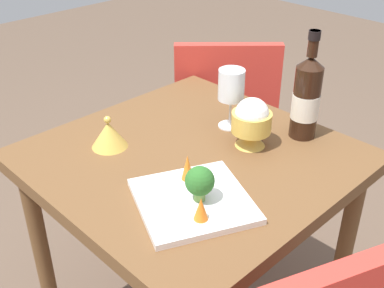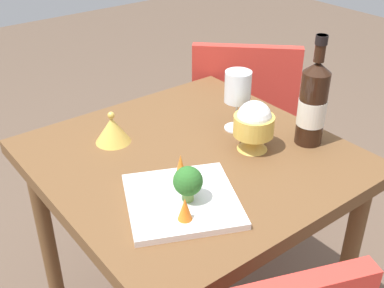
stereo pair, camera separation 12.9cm
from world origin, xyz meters
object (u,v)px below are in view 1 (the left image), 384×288
rice_bowl_lid (109,134)px  broccoli_floret (200,182)px  serving_plate (193,201)px  carrot_garnish_right (187,167)px  chair_by_wall (225,113)px  wine_glass (231,86)px  carrot_garnish_left (201,209)px  wine_bottle (306,97)px  rice_bowl (251,122)px

rice_bowl_lid → broccoli_floret: bearing=178.3°
serving_plate → broccoli_floret: size_ratio=3.86×
rice_bowl_lid → carrot_garnish_right: (-0.28, -0.03, 0.01)m
chair_by_wall → rice_bowl_lid: 0.76m
wine_glass → carrot_garnish_right: wine_glass is taller
wine_glass → broccoli_floret: bearing=121.7°
wine_glass → broccoli_floret: 0.40m
carrot_garnish_left → chair_by_wall: bearing=-51.2°
broccoli_floret → carrot_garnish_right: 0.09m
wine_bottle → rice_bowl_lid: 0.55m
serving_plate → wine_bottle: bearing=-88.6°
rice_bowl → serving_plate: 0.32m
rice_bowl → broccoli_floret: bearing=107.8°
carrot_garnish_left → carrot_garnish_right: 0.16m
wine_glass → carrot_garnish_right: (-0.13, 0.30, -0.08)m
chair_by_wall → carrot_garnish_right: (-0.47, 0.66, 0.26)m
wine_bottle → serving_plate: size_ratio=0.93×
wine_glass → carrot_garnish_right: bearing=113.3°
rice_bowl → carrot_garnish_right: rice_bowl is taller
rice_bowl → broccoli_floret: size_ratio=1.65×
rice_bowl_lid → chair_by_wall: bearing=-74.6°
wine_glass → rice_bowl_lid: size_ratio=1.79×
serving_plate → carrot_garnish_right: (0.07, -0.04, 0.04)m
rice_bowl → broccoli_floret: (-0.09, 0.29, -0.01)m
wine_glass → serving_plate: size_ratio=0.54×
rice_bowl_lid → carrot_garnish_left: bearing=172.1°
rice_bowl_lid → serving_plate: size_ratio=0.30×
rice_bowl → carrot_garnish_right: 0.26m
wine_bottle → rice_bowl_lid: wine_bottle is taller
rice_bowl_lid → rice_bowl: bearing=-133.4°
carrot_garnish_left → carrot_garnish_right: bearing=-33.2°
carrot_garnish_right → wine_glass: bearing=-66.7°
rice_bowl_lid → wine_glass: bearing=-115.3°
serving_plate → carrot_garnish_left: 0.08m
serving_plate → chair_by_wall: bearing=-52.8°
wine_bottle → wine_glass: size_ratio=1.72×
serving_plate → carrot_garnish_left: (-0.07, 0.04, 0.04)m
wine_bottle → rice_bowl_lid: (0.34, 0.43, -0.08)m
rice_bowl → carrot_garnish_left: bearing=113.0°
carrot_garnish_left → rice_bowl: bearing=-67.0°
carrot_garnish_right → serving_plate: bearing=145.3°
carrot_garnish_left → wine_bottle: bearing=-81.2°
chair_by_wall → serving_plate: chair_by_wall is taller
chair_by_wall → rice_bowl: size_ratio=6.00×
rice_bowl_lid → carrot_garnish_left: rice_bowl_lid is taller
chair_by_wall → rice_bowl: bearing=-88.1°
serving_plate → rice_bowl: bearing=-75.2°
wine_glass → rice_bowl_lid: wine_glass is taller
wine_glass → serving_plate: (-0.19, 0.34, -0.12)m
chair_by_wall → wine_glass: 0.61m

